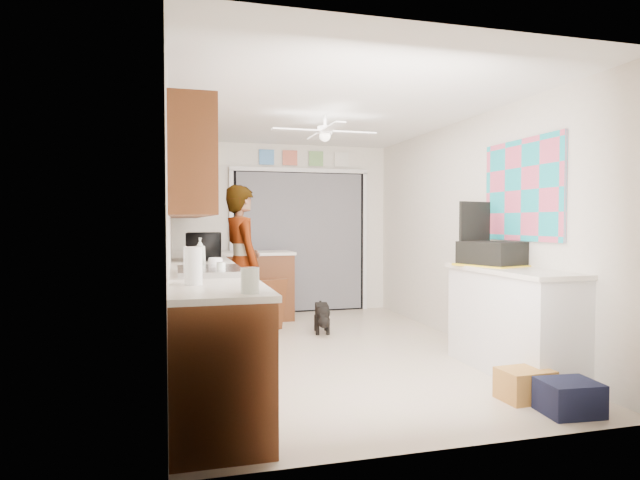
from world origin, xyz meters
TOP-DOWN VIEW (x-y plane):
  - floor at (0.00, 0.00)m, footprint 5.00×5.00m
  - ceiling at (0.00, 0.00)m, footprint 5.00×5.00m
  - wall_back at (0.00, 2.50)m, footprint 3.20×0.00m
  - wall_front at (0.00, -2.50)m, footprint 3.20×0.00m
  - wall_left at (-1.60, 0.00)m, footprint 0.00×5.00m
  - wall_right at (1.60, 0.00)m, footprint 0.00×5.00m
  - left_base_cabinets at (-1.30, 0.00)m, footprint 0.60×4.80m
  - left_countertop at (-1.29, 0.00)m, footprint 0.62×4.80m
  - upper_cabinets at (-1.44, 0.20)m, footprint 0.32×4.00m
  - sink_basin at (-1.29, -1.00)m, footprint 0.50×0.76m
  - faucet at (-1.48, -1.00)m, footprint 0.03×0.03m
  - peninsula_base at (-0.50, 2.00)m, footprint 1.00×0.60m
  - peninsula_top at (-0.50, 2.00)m, footprint 1.04×0.64m
  - back_opening_recess at (0.25, 2.47)m, footprint 2.00×0.06m
  - curtain_panel at (0.25, 2.43)m, footprint 1.90×0.03m
  - door_trim_left at (-0.77, 2.44)m, footprint 0.06×0.04m
  - door_trim_right at (1.27, 2.44)m, footprint 0.06×0.04m
  - door_trim_head at (0.25, 2.44)m, footprint 2.10×0.04m
  - header_frame_1 at (-0.25, 2.47)m, footprint 0.22×0.02m
  - header_frame_2 at (0.10, 2.47)m, footprint 0.22×0.02m
  - header_frame_3 at (0.50, 2.47)m, footprint 0.22×0.02m
  - header_frame_4 at (0.90, 2.47)m, footprint 0.22×0.02m
  - route66_sign at (-0.95, 2.47)m, footprint 0.22×0.02m
  - right_counter_base at (1.35, -1.20)m, footprint 0.50×1.40m
  - right_counter_top at (1.34, -1.20)m, footprint 0.54×1.44m
  - abstract_painting at (1.58, -1.00)m, footprint 0.03×1.15m
  - ceiling_fan at (0.00, 0.20)m, footprint 1.14×1.14m
  - microwave at (-1.26, 0.52)m, footprint 0.39×0.56m
  - soap_bottle at (-1.34, -0.44)m, footprint 0.13×0.13m
  - cup at (-1.22, -0.59)m, footprint 0.15×0.15m
  - jar_a at (-1.14, -2.25)m, footprint 0.13×0.13m
  - jar_b at (-1.22, -1.17)m, footprint 0.09×0.09m
  - paper_towel_roll at (-1.44, -1.74)m, footprint 0.12×0.12m
  - suitcase at (1.32, -0.90)m, footprint 0.54×0.62m
  - suitcase_rim at (1.32, -0.90)m, footprint 0.60×0.69m
  - suitcase_lid at (1.32, -0.61)m, footprint 0.41×0.16m
  - cardboard_box at (1.00, -1.86)m, footprint 0.39×0.30m
  - navy_crate at (1.11, -2.20)m, footprint 0.41×0.35m
  - cabinet_door_panel at (-0.45, 1.11)m, footprint 0.47×0.31m
  - man at (-0.83, 0.69)m, footprint 0.56×0.72m
  - dog at (0.16, 0.91)m, footprint 0.30×0.53m

SIDE VIEW (x-z plane):
  - floor at x=0.00m, z-range 0.00..0.00m
  - navy_crate at x=1.11m, z-range 0.00..0.23m
  - cardboard_box at x=1.00m, z-range 0.00..0.24m
  - dog at x=0.16m, z-range 0.00..0.39m
  - cabinet_door_panel at x=-0.45m, z-range 0.00..0.65m
  - left_base_cabinets at x=-1.30m, z-range 0.00..0.90m
  - peninsula_base at x=-0.50m, z-range 0.00..0.90m
  - right_counter_base at x=1.35m, z-range 0.00..0.90m
  - man at x=-0.83m, z-range 0.00..1.76m
  - left_countertop at x=-1.29m, z-range 0.90..0.94m
  - peninsula_top at x=-0.50m, z-range 0.90..0.94m
  - right_counter_top at x=1.34m, z-range 0.90..0.94m
  - suitcase_rim at x=1.32m, z-range 0.93..0.95m
  - sink_basin at x=-1.29m, z-range 0.92..0.98m
  - cup at x=-1.22m, z-range 0.94..1.04m
  - jar_b at x=-1.22m, z-range 0.94..1.04m
  - jar_a at x=-1.14m, z-range 0.94..1.09m
  - faucet at x=-1.48m, z-range 0.94..1.16m
  - back_opening_recess at x=0.25m, z-range 0.00..2.10m
  - door_trim_left at x=-0.77m, z-range 0.00..2.10m
  - door_trim_right at x=1.27m, z-range 0.00..2.10m
  - curtain_panel at x=0.25m, z-range 0.03..2.08m
  - suitcase at x=1.32m, z-range 0.94..1.17m
  - paper_towel_roll at x=-1.44m, z-range 0.94..1.19m
  - soap_bottle at x=-1.34m, z-range 0.94..1.21m
  - microwave at x=-1.26m, z-range 0.94..1.24m
  - wall_back at x=0.00m, z-range -0.35..2.85m
  - wall_front at x=0.00m, z-range -0.35..2.85m
  - wall_left at x=-1.60m, z-range -1.25..3.75m
  - wall_right at x=1.60m, z-range -1.25..3.75m
  - suitcase_lid at x=1.32m, z-range 1.05..1.55m
  - abstract_painting at x=1.58m, z-range 1.17..2.12m
  - upper_cabinets at x=-1.44m, z-range 1.40..2.20m
  - door_trim_head at x=0.25m, z-range 2.09..2.15m
  - header_frame_1 at x=-0.25m, z-range 2.19..2.41m
  - header_frame_2 at x=0.10m, z-range 2.19..2.41m
  - header_frame_3 at x=0.50m, z-range 2.19..2.41m
  - header_frame_4 at x=0.90m, z-range 2.19..2.41m
  - route66_sign at x=-0.95m, z-range 2.17..2.43m
  - ceiling_fan at x=0.00m, z-range 2.20..2.44m
  - ceiling at x=0.00m, z-range 2.50..2.50m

